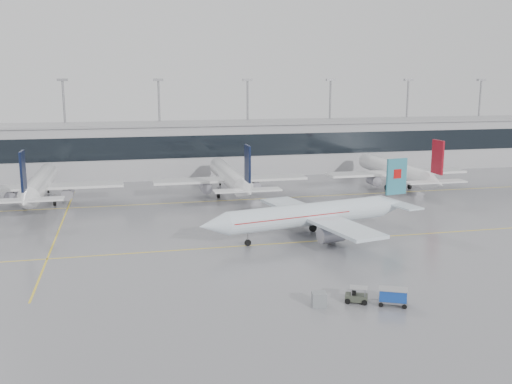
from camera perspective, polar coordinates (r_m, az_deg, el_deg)
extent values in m
plane|color=gray|center=(79.18, 2.00, -5.19)|extent=(320.00, 320.00, 0.00)
cube|color=yellow|center=(79.18, 2.00, -5.18)|extent=(120.00, 0.25, 0.01)
cube|color=yellow|center=(107.55, -2.20, -0.81)|extent=(120.00, 0.25, 0.01)
cube|color=yellow|center=(91.59, -19.09, -3.55)|extent=(0.25, 60.00, 0.01)
cube|color=#9D9DA1|center=(137.74, -4.79, 4.32)|extent=(180.00, 15.00, 12.00)
cube|color=black|center=(130.15, -4.30, 4.59)|extent=(180.00, 0.20, 5.00)
cube|color=gray|center=(137.14, -4.83, 6.89)|extent=(182.00, 16.00, 0.40)
cylinder|color=gray|center=(142.33, -18.52, 6.03)|extent=(0.50, 0.50, 22.00)
cube|color=gray|center=(141.88, -18.80, 10.57)|extent=(2.40, 1.00, 0.60)
cylinder|color=gray|center=(142.03, -9.60, 6.43)|extent=(0.50, 0.50, 22.00)
cube|color=gray|center=(141.59, -9.75, 11.00)|extent=(2.40, 1.00, 0.60)
cylinder|color=gray|center=(145.11, -0.84, 6.68)|extent=(0.50, 0.50, 22.00)
cube|color=gray|center=(144.67, -0.86, 11.15)|extent=(2.40, 1.00, 0.60)
cylinder|color=gray|center=(151.35, 7.37, 6.78)|extent=(0.50, 0.50, 22.00)
cube|color=gray|center=(150.94, 7.48, 11.06)|extent=(2.40, 1.00, 0.60)
cylinder|color=gray|center=(160.40, 14.81, 6.74)|extent=(0.50, 0.50, 22.00)
cube|color=gray|center=(160.00, 15.01, 10.78)|extent=(2.40, 1.00, 0.60)
cylinder|color=gray|center=(171.80, 21.35, 6.62)|extent=(0.50, 0.50, 22.00)
cube|color=gray|center=(171.43, 21.62, 10.38)|extent=(2.40, 1.00, 0.60)
cylinder|color=silver|center=(81.45, 5.18, -2.27)|extent=(24.85, 8.31, 3.24)
cone|color=silver|center=(75.38, -4.30, -3.35)|extent=(4.59, 4.00, 3.24)
cone|color=silver|center=(89.92, 13.55, -1.26)|extent=(6.15, 4.34, 3.24)
cube|color=silver|center=(82.29, 6.08, -2.43)|extent=(10.46, 27.23, 0.45)
cube|color=silver|center=(89.98, 13.66, -1.06)|extent=(4.88, 10.66, 0.25)
cube|color=teal|center=(89.36, 13.88, 1.52)|extent=(3.59, 1.09, 5.53)
cylinder|color=#9695A2|center=(78.47, 7.56, -4.27)|extent=(3.96, 2.80, 2.10)
cylinder|color=#9695A2|center=(86.42, 4.12, -2.76)|extent=(3.96, 2.80, 2.10)
cylinder|color=gray|center=(77.84, -0.82, -4.60)|extent=(0.20, 0.20, 1.36)
cylinder|color=black|center=(78.02, -0.82, -5.09)|extent=(0.94, 0.48, 0.90)
cylinder|color=gray|center=(81.12, 7.61, -3.98)|extent=(0.24, 0.24, 1.36)
cylinder|color=black|center=(81.30, 7.60, -4.44)|extent=(1.17, 0.67, 1.10)
cylinder|color=gray|center=(85.38, 5.72, -3.17)|extent=(0.24, 0.24, 1.36)
cylinder|color=black|center=(85.55, 5.71, -3.61)|extent=(1.17, 0.67, 1.10)
cube|color=#B70F0F|center=(89.29, 13.89, 1.79)|extent=(1.46, 0.73, 1.40)
cube|color=#B70F0F|center=(79.96, 3.33, -2.34)|extent=(18.29, 6.95, 0.12)
cylinder|color=white|center=(110.86, -20.79, 0.82)|extent=(3.59, 27.36, 3.59)
cone|color=white|center=(126.22, -19.90, 2.06)|extent=(3.59, 4.00, 3.59)
cone|color=white|center=(94.83, -22.03, -0.91)|extent=(3.59, 5.60, 3.59)
cube|color=white|center=(109.46, -20.87, 0.48)|extent=(29.64, 5.00, 0.45)
cube|color=white|center=(94.58, -22.06, -0.75)|extent=(11.40, 2.80, 0.25)
cube|color=black|center=(93.61, -22.28, 1.95)|extent=(0.35, 3.60, 6.12)
cylinder|color=#9695A2|center=(110.97, -23.24, -0.35)|extent=(2.10, 3.60, 2.10)
cylinder|color=#9695A2|center=(109.67, -18.30, -0.13)|extent=(2.10, 3.60, 2.10)
cylinder|color=gray|center=(121.73, -20.08, 0.51)|extent=(0.20, 0.20, 1.56)
cylinder|color=black|center=(121.87, -20.05, 0.15)|extent=(0.30, 0.90, 0.90)
cylinder|color=gray|center=(109.25, -22.21, -0.74)|extent=(0.24, 0.24, 1.56)
cylinder|color=black|center=(109.40, -22.18, -1.14)|extent=(0.45, 1.10, 1.10)
cylinder|color=gray|center=(108.54, -19.50, -0.63)|extent=(0.24, 0.24, 1.56)
cylinder|color=black|center=(108.69, -19.48, -1.03)|extent=(0.45, 1.10, 1.10)
cylinder|color=white|center=(111.67, -2.71, 1.61)|extent=(3.59, 27.36, 3.59)
cone|color=white|center=(126.94, -4.01, 2.75)|extent=(3.59, 4.00, 3.59)
cone|color=white|center=(95.77, -0.89, 0.03)|extent=(3.59, 5.60, 3.59)
cube|color=white|center=(110.29, -2.56, 1.28)|extent=(29.64, 5.00, 0.45)
cube|color=white|center=(95.53, -0.87, 0.18)|extent=(11.40, 2.80, 0.25)
cube|color=black|center=(94.57, -0.85, 2.87)|extent=(0.35, 3.60, 6.12)
cylinder|color=#9695A2|center=(110.27, -5.05, 0.46)|extent=(2.10, 3.60, 2.10)
cylinder|color=#9695A2|center=(112.00, -0.19, 0.67)|extent=(2.10, 3.60, 2.10)
cylinder|color=gray|center=(122.47, -3.61, 1.23)|extent=(0.20, 0.20, 1.56)
cylinder|color=black|center=(122.61, -3.61, 0.87)|extent=(0.30, 0.90, 0.90)
cylinder|color=gray|center=(109.25, -3.79, 0.07)|extent=(0.24, 0.24, 1.56)
cylinder|color=black|center=(109.40, -3.79, -0.33)|extent=(0.45, 1.10, 1.10)
cylinder|color=gray|center=(110.20, -1.13, 0.19)|extent=(0.24, 0.24, 1.56)
cylinder|color=black|center=(110.35, -1.13, -0.21)|extent=(0.45, 1.10, 1.10)
cylinder|color=white|center=(122.89, 13.56, 2.19)|extent=(3.59, 27.36, 3.59)
cone|color=white|center=(136.91, 10.63, 3.20)|extent=(3.59, 4.00, 3.59)
cone|color=white|center=(108.64, 17.45, 0.84)|extent=(3.59, 5.60, 3.59)
cube|color=white|center=(121.63, 13.87, 1.89)|extent=(29.64, 5.00, 0.45)
cube|color=white|center=(108.42, 17.51, 0.98)|extent=(11.40, 2.80, 0.25)
cube|color=maroon|center=(107.59, 17.71, 3.35)|extent=(0.35, 3.60, 6.12)
cylinder|color=#9695A2|center=(120.22, 11.69, 1.16)|extent=(2.10, 3.60, 2.10)
cylinder|color=#9695A2|center=(124.54, 15.70, 1.31)|extent=(2.10, 3.60, 2.10)
cylinder|color=gray|center=(132.78, 11.45, 1.80)|extent=(0.20, 0.20, 1.56)
cylinder|color=black|center=(132.90, 11.44, 1.47)|extent=(0.30, 0.90, 0.90)
cylinder|color=gray|center=(119.93, 12.93, 0.80)|extent=(0.24, 0.24, 1.56)
cylinder|color=black|center=(120.07, 12.92, 0.44)|extent=(0.45, 1.10, 1.10)
cylinder|color=gray|center=(122.30, 15.12, 0.89)|extent=(0.24, 0.24, 1.56)
cylinder|color=black|center=(122.43, 15.10, 0.54)|extent=(0.45, 1.10, 1.10)
cube|color=#373D31|center=(59.77, 10.00, -10.35)|extent=(2.56, 2.07, 0.66)
cube|color=gray|center=(59.38, 10.22, -9.37)|extent=(2.14, 1.87, 0.06)
cube|color=black|center=(59.63, 9.74, -9.96)|extent=(0.75, 0.88, 0.38)
cylinder|color=gray|center=(59.77, 11.65, -10.47)|extent=(1.05, 0.55, 0.08)
cylinder|color=gray|center=(59.07, 9.54, -9.92)|extent=(0.08, 0.08, 0.85)
cylinder|color=gray|center=(60.03, 9.59, -9.57)|extent=(0.08, 0.08, 0.85)
cylinder|color=gray|center=(59.04, 10.84, -9.98)|extent=(0.08, 0.08, 0.85)
cylinder|color=gray|center=(60.00, 10.86, -9.63)|extent=(0.08, 0.08, 0.85)
cylinder|color=black|center=(59.32, 9.14, -10.74)|extent=(0.59, 0.41, 0.56)
cylinder|color=black|center=(60.45, 9.21, -10.31)|extent=(0.59, 0.41, 0.56)
cylinder|color=black|center=(59.27, 10.80, -10.82)|extent=(0.59, 0.41, 0.56)
cylinder|color=black|center=(60.41, 10.84, -10.39)|extent=(0.59, 0.41, 0.56)
cube|color=gray|center=(59.82, 13.51, -10.57)|extent=(3.19, 2.51, 0.17)
cube|color=#123996|center=(59.58, 13.54, -9.98)|extent=(2.97, 2.35, 1.14)
cube|color=gray|center=(59.36, 13.56, -9.42)|extent=(3.23, 2.60, 0.10)
cylinder|color=black|center=(59.20, 12.39, -10.96)|extent=(0.50, 0.36, 0.48)
cylinder|color=black|center=(60.52, 12.39, -10.45)|extent=(0.50, 0.36, 0.48)
cylinder|color=black|center=(59.27, 14.63, -11.03)|extent=(0.50, 0.36, 0.48)
cylinder|color=black|center=(60.60, 14.58, -10.53)|extent=(0.50, 0.36, 0.48)
cube|color=gray|center=(58.26, 6.33, -10.62)|extent=(1.64, 1.56, 1.42)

